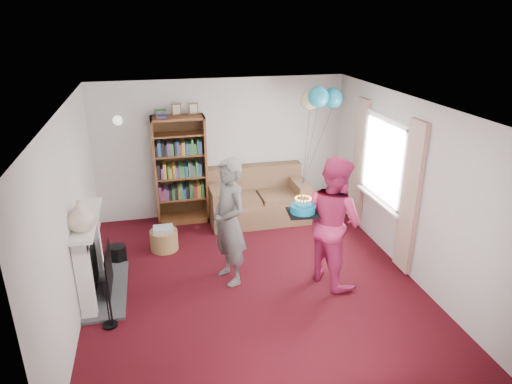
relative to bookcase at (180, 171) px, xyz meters
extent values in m
plane|color=#34070D|center=(0.78, -2.30, -0.94)|extent=(5.00, 5.00, 0.00)
cube|color=silver|center=(0.78, 0.21, 0.31)|extent=(4.50, 0.02, 2.50)
cube|color=silver|center=(-1.48, -2.30, 0.31)|extent=(0.02, 5.00, 2.50)
cube|color=silver|center=(3.04, -2.30, 0.31)|extent=(0.02, 5.00, 2.50)
cube|color=white|center=(0.78, -2.30, 1.56)|extent=(4.50, 5.00, 0.01)
cube|color=#3F3F42|center=(-1.22, -2.10, -0.92)|extent=(0.55, 1.40, 0.04)
cube|color=white|center=(-1.37, -2.65, -0.41)|extent=(0.18, 0.14, 1.06)
cube|color=white|center=(-1.37, -1.55, -0.41)|extent=(0.18, 0.14, 1.06)
cube|color=white|center=(-1.37, -2.10, 0.06)|extent=(0.18, 1.24, 0.16)
cube|color=white|center=(-1.34, -2.10, 0.16)|extent=(0.28, 1.35, 0.05)
cube|color=black|center=(-1.39, -2.10, -0.46)|extent=(0.10, 0.80, 0.86)
cube|color=black|center=(-1.15, -2.10, -0.61)|extent=(0.02, 0.70, 0.60)
cylinder|color=black|center=(-1.12, -2.88, -0.62)|extent=(0.18, 0.18, 0.64)
cylinder|color=black|center=(-1.09, -1.30, -0.81)|extent=(0.26, 0.26, 0.26)
cube|color=white|center=(2.99, -1.70, 1.13)|extent=(0.08, 1.30, 0.08)
cube|color=white|center=(2.99, -1.70, -0.12)|extent=(0.08, 1.30, 0.08)
cube|color=white|center=(3.02, -1.70, 0.51)|extent=(0.01, 1.15, 1.20)
cube|color=white|center=(2.96, -1.70, -0.15)|extent=(0.14, 1.32, 0.04)
cube|color=#BBAD8E|center=(2.98, -2.52, 0.21)|extent=(0.07, 0.38, 2.20)
cube|color=#BBAD8E|center=(2.98, -0.88, 0.21)|extent=(0.07, 0.38, 2.20)
cylinder|color=gold|center=(-0.97, 0.15, 0.96)|extent=(0.04, 0.12, 0.04)
sphere|color=white|center=(-0.97, 0.06, 0.94)|extent=(0.16, 0.16, 0.16)
cube|color=#472B14|center=(0.00, 0.16, 0.02)|extent=(0.91, 0.04, 1.92)
cube|color=brown|center=(-0.43, -0.03, 0.02)|extent=(0.04, 0.42, 1.92)
cube|color=brown|center=(0.44, -0.03, 0.02)|extent=(0.04, 0.42, 1.92)
cube|color=brown|center=(0.00, -0.03, 0.96)|extent=(0.91, 0.42, 0.04)
cube|color=brown|center=(0.00, -0.03, -0.89)|extent=(0.91, 0.42, 0.10)
cube|color=brown|center=(0.00, -0.03, -0.49)|extent=(0.83, 0.38, 0.03)
cube|color=brown|center=(0.00, -0.03, -0.08)|extent=(0.83, 0.38, 0.02)
cube|color=brown|center=(0.00, -0.03, 0.32)|extent=(0.83, 0.38, 0.02)
cube|color=brown|center=(0.00, -0.03, 0.67)|extent=(0.83, 0.38, 0.02)
cube|color=maroon|center=(-0.25, -0.05, 1.04)|extent=(0.16, 0.22, 0.12)
cube|color=brown|center=(0.00, 0.02, 1.09)|extent=(0.16, 0.02, 0.20)
cube|color=brown|center=(0.28, 0.02, 1.09)|extent=(0.16, 0.02, 0.20)
cube|color=brown|center=(1.34, -0.30, -0.73)|extent=(1.76, 0.93, 0.41)
cube|color=brown|center=(1.34, 0.04, -0.37)|extent=(1.76, 0.24, 0.72)
cube|color=brown|center=(0.59, -0.30, -0.53)|extent=(0.24, 0.88, 0.57)
cube|color=brown|center=(2.10, -0.30, -0.53)|extent=(0.24, 0.88, 0.57)
cube|color=brown|center=(0.95, -0.38, -0.50)|extent=(0.75, 0.63, 0.12)
cube|color=brown|center=(1.74, -0.38, -0.50)|extent=(0.75, 0.63, 0.12)
cylinder|color=#A9874F|center=(-0.39, -1.07, -0.78)|extent=(0.44, 0.44, 0.33)
cube|color=beige|center=(-0.39, -1.07, -0.58)|extent=(0.31, 0.24, 0.06)
imported|color=black|center=(0.49, -2.18, -0.04)|extent=(0.62, 0.76, 1.80)
imported|color=#BC2559|center=(1.87, -2.50, -0.03)|extent=(0.96, 1.07, 1.83)
cube|color=black|center=(1.41, -2.53, 0.16)|extent=(0.39, 0.39, 0.02)
cylinder|color=#0D7097|center=(1.41, -2.53, 0.22)|extent=(0.33, 0.33, 0.10)
cylinder|color=#0D7097|center=(1.41, -2.53, 0.28)|extent=(0.24, 0.24, 0.04)
cylinder|color=#D35E81|center=(1.51, -2.53, 0.31)|extent=(0.01, 0.01, 0.09)
sphere|color=orange|center=(1.51, -2.53, 0.36)|extent=(0.02, 0.02, 0.02)
cylinder|color=#D35E81|center=(1.50, -2.49, 0.31)|extent=(0.01, 0.01, 0.09)
sphere|color=orange|center=(1.50, -2.49, 0.36)|extent=(0.02, 0.02, 0.02)
cylinder|color=#D35E81|center=(1.48, -2.46, 0.31)|extent=(0.01, 0.01, 0.09)
sphere|color=orange|center=(1.48, -2.46, 0.36)|extent=(0.02, 0.02, 0.02)
cylinder|color=#D35E81|center=(1.44, -2.44, 0.31)|extent=(0.01, 0.01, 0.09)
sphere|color=orange|center=(1.44, -2.44, 0.36)|extent=(0.02, 0.02, 0.02)
cylinder|color=#D35E81|center=(1.40, -2.44, 0.31)|extent=(0.01, 0.01, 0.09)
sphere|color=orange|center=(1.40, -2.44, 0.36)|extent=(0.02, 0.02, 0.02)
cylinder|color=#D35E81|center=(1.36, -2.45, 0.31)|extent=(0.01, 0.01, 0.09)
sphere|color=orange|center=(1.36, -2.45, 0.36)|extent=(0.02, 0.02, 0.02)
cylinder|color=#D35E81|center=(1.33, -2.48, 0.31)|extent=(0.01, 0.01, 0.09)
sphere|color=orange|center=(1.33, -2.48, 0.36)|extent=(0.02, 0.02, 0.02)
cylinder|color=#D35E81|center=(1.32, -2.51, 0.31)|extent=(0.01, 0.01, 0.09)
sphere|color=orange|center=(1.32, -2.51, 0.36)|extent=(0.02, 0.02, 0.02)
cylinder|color=#D35E81|center=(1.32, -2.55, 0.31)|extent=(0.01, 0.01, 0.09)
sphere|color=orange|center=(1.32, -2.55, 0.36)|extent=(0.02, 0.02, 0.02)
cylinder|color=#D35E81|center=(1.33, -2.59, 0.31)|extent=(0.01, 0.01, 0.09)
sphere|color=orange|center=(1.33, -2.59, 0.36)|extent=(0.02, 0.02, 0.02)
cylinder|color=#D35E81|center=(1.36, -2.62, 0.31)|extent=(0.01, 0.01, 0.09)
sphere|color=orange|center=(1.36, -2.62, 0.36)|extent=(0.02, 0.02, 0.02)
cylinder|color=#D35E81|center=(1.40, -2.63, 0.31)|extent=(0.01, 0.01, 0.09)
sphere|color=orange|center=(1.40, -2.63, 0.36)|extent=(0.02, 0.02, 0.02)
cylinder|color=#D35E81|center=(1.44, -2.63, 0.31)|extent=(0.01, 0.01, 0.09)
sphere|color=orange|center=(1.44, -2.63, 0.36)|extent=(0.02, 0.02, 0.02)
cylinder|color=#D35E81|center=(1.48, -2.61, 0.31)|extent=(0.01, 0.01, 0.09)
sphere|color=orange|center=(1.48, -2.61, 0.36)|extent=(0.02, 0.02, 0.02)
cylinder|color=#D35E81|center=(1.50, -2.57, 0.31)|extent=(0.01, 0.01, 0.09)
sphere|color=orange|center=(1.50, -2.57, 0.36)|extent=(0.02, 0.02, 0.02)
sphere|color=#3F3F3F|center=(2.10, -0.50, -0.26)|extent=(0.02, 0.02, 0.02)
sphere|color=teal|center=(2.56, -0.56, 1.28)|extent=(0.34, 0.34, 0.34)
sphere|color=#F1E193|center=(2.23, -0.37, 1.22)|extent=(0.34, 0.34, 0.34)
sphere|color=teal|center=(2.23, -0.75, 1.34)|extent=(0.34, 0.34, 0.34)
imported|color=beige|center=(-1.34, -2.45, 0.37)|extent=(0.38, 0.38, 0.38)
camera|label=1|loc=(-0.42, -7.72, 2.63)|focal=32.00mm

